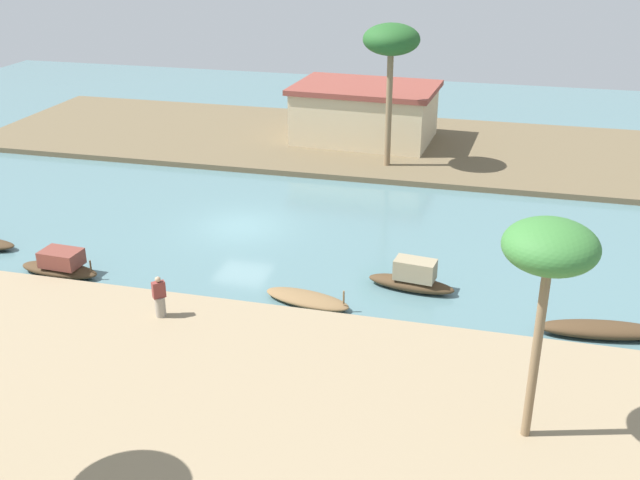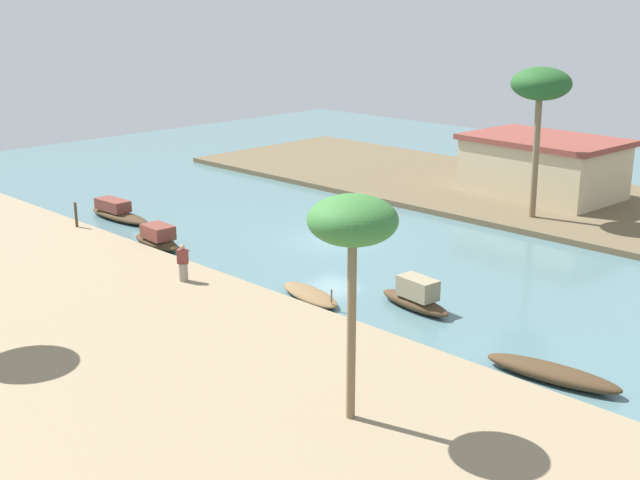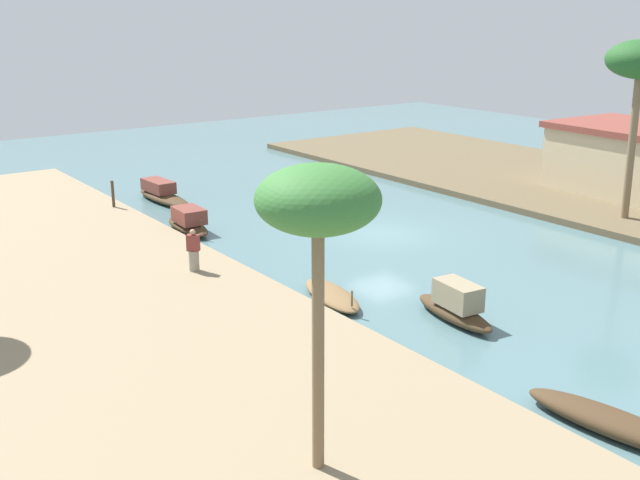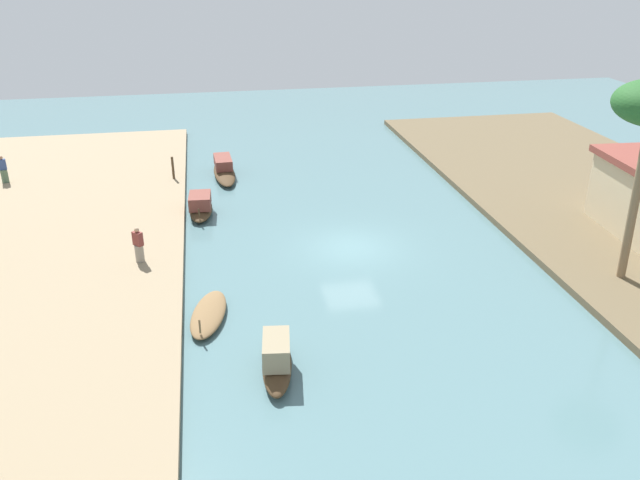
% 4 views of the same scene
% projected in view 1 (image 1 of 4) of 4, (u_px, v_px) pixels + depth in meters
% --- Properties ---
extents(river_water, '(71.87, 71.87, 0.00)m').
position_uv_depth(river_water, '(241.00, 226.00, 35.09)').
color(river_water, slate).
rests_on(river_water, ground).
extents(riverbank_left, '(42.79, 14.04, 0.32)m').
position_uv_depth(riverbank_left, '(75.00, 403.00, 22.13)').
color(riverbank_left, '#937F60').
rests_on(riverbank_left, ground).
extents(riverbank_right, '(42.79, 14.04, 0.32)m').
position_uv_depth(riverbank_right, '(318.00, 140.00, 47.93)').
color(riverbank_right, brown).
rests_on(riverbank_right, ground).
extents(sampan_upstream_small, '(4.49, 1.67, 0.54)m').
position_uv_depth(sampan_upstream_small, '(601.00, 330.00, 25.84)').
color(sampan_upstream_small, '#47331E').
rests_on(sampan_upstream_small, river_water).
extents(sampan_with_red_awning, '(3.52, 1.34, 1.11)m').
position_uv_depth(sampan_with_red_awning, '(60.00, 265.00, 30.18)').
color(sampan_with_red_awning, '#47331E').
rests_on(sampan_with_red_awning, river_water).
extents(sampan_foreground, '(3.61, 1.86, 0.88)m').
position_uv_depth(sampan_foreground, '(307.00, 299.00, 28.06)').
color(sampan_foreground, brown).
rests_on(sampan_foreground, river_water).
extents(sampan_midstream, '(3.53, 1.37, 1.30)m').
position_uv_depth(sampan_midstream, '(413.00, 278.00, 28.95)').
color(sampan_midstream, '#47331E').
rests_on(sampan_midstream, river_water).
extents(person_by_mooring, '(0.52, 0.52, 1.56)m').
position_uv_depth(person_by_mooring, '(160.00, 299.00, 26.36)').
color(person_by_mooring, gray).
rests_on(person_by_mooring, riverbank_left).
extents(palm_tree_left_far, '(2.40, 2.40, 6.36)m').
position_uv_depth(palm_tree_left_far, '(550.00, 251.00, 18.33)').
color(palm_tree_left_far, '#7F6647').
rests_on(palm_tree_left_far, riverbank_left).
extents(palm_tree_right_tall, '(3.09, 3.09, 7.92)m').
position_uv_depth(palm_tree_right_tall, '(391.00, 42.00, 39.80)').
color(palm_tree_right_tall, '#7F6647').
rests_on(palm_tree_right_tall, riverbank_right).
extents(riverside_building, '(9.12, 6.61, 3.48)m').
position_uv_depth(riverside_building, '(365.00, 112.00, 46.83)').
color(riverside_building, beige).
rests_on(riverside_building, riverbank_right).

